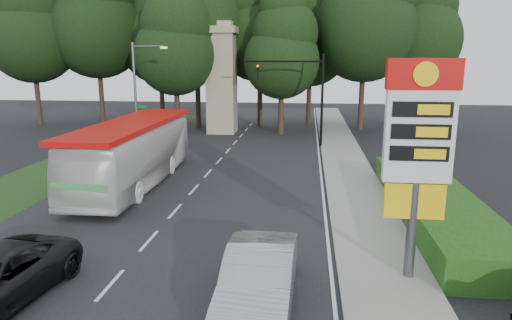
# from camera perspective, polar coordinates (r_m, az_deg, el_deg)

# --- Properties ---
(ground) EXTENTS (120.00, 120.00, 0.00)m
(ground) POSITION_cam_1_polar(r_m,az_deg,el_deg) (14.83, -18.56, -15.57)
(ground) COLOR black
(ground) RESTS_ON ground
(road_surface) EXTENTS (14.00, 80.00, 0.02)m
(road_surface) POSITION_cam_1_polar(r_m,az_deg,el_deg) (25.41, -7.23, -3.09)
(road_surface) COLOR black
(road_surface) RESTS_ON ground
(sidewalk_right) EXTENTS (3.00, 80.00, 0.12)m
(sidewalk_right) POSITION_cam_1_polar(r_m,az_deg,el_deg) (24.84, 12.24, -3.53)
(sidewalk_right) COLOR gray
(sidewalk_right) RESTS_ON ground
(grass_verge_left) EXTENTS (5.00, 50.00, 0.02)m
(grass_verge_left) POSITION_cam_1_polar(r_m,az_deg,el_deg) (34.20, -20.46, 0.28)
(grass_verge_left) COLOR #193814
(grass_verge_left) RESTS_ON ground
(hedge) EXTENTS (3.00, 14.00, 1.20)m
(hedge) POSITION_cam_1_polar(r_m,az_deg,el_deg) (21.46, 21.36, -5.20)
(hedge) COLOR #1C4612
(hedge) RESTS_ON ground
(gas_station_pylon) EXTENTS (2.10, 0.45, 6.85)m
(gas_station_pylon) POSITION_cam_1_polar(r_m,az_deg,el_deg) (14.34, 19.66, 2.26)
(gas_station_pylon) COLOR #59595E
(gas_station_pylon) RESTS_ON ground
(traffic_signal_mast) EXTENTS (6.10, 0.35, 7.20)m
(traffic_signal_mast) POSITION_cam_1_polar(r_m,az_deg,el_deg) (35.82, 6.18, 9.07)
(traffic_signal_mast) COLOR black
(traffic_signal_mast) RESTS_ON ground
(streetlight_signs) EXTENTS (2.75, 0.98, 8.00)m
(streetlight_signs) POSITION_cam_1_polar(r_m,az_deg,el_deg) (36.22, -14.56, 8.41)
(streetlight_signs) COLOR #59595E
(streetlight_signs) RESTS_ON ground
(monument) EXTENTS (3.00, 3.00, 10.05)m
(monument) POSITION_cam_1_polar(r_m,az_deg,el_deg) (42.53, -4.31, 10.24)
(monument) COLOR gray
(monument) RESTS_ON ground
(tree_far_west) EXTENTS (8.96, 8.96, 17.60)m
(tree_far_west) POSITION_cam_1_polar(r_m,az_deg,el_deg) (52.88, -26.43, 15.52)
(tree_far_west) COLOR #2D2116
(tree_far_west) RESTS_ON ground
(tree_west_mid) EXTENTS (9.80, 9.80, 19.25)m
(tree_west_mid) POSITION_cam_1_polar(r_m,az_deg,el_deg) (51.86, -19.46, 17.29)
(tree_west_mid) COLOR #2D2116
(tree_west_mid) RESTS_ON ground
(tree_west_near) EXTENTS (8.40, 8.40, 16.50)m
(tree_west_near) POSITION_cam_1_polar(r_m,az_deg,el_deg) (51.38, -12.04, 15.89)
(tree_west_near) COLOR #2D2116
(tree_west_near) RESTS_ON ground
(tree_center_left) EXTENTS (10.08, 10.08, 19.80)m
(tree_center_left) POSITION_cam_1_polar(r_m,az_deg,el_deg) (46.35, -7.59, 18.92)
(tree_center_left) COLOR #2D2116
(tree_center_left) RESTS_ON ground
(tree_center_right) EXTENTS (9.24, 9.24, 18.15)m
(tree_center_right) POSITION_cam_1_polar(r_m,az_deg,el_deg) (47.20, 0.51, 17.69)
(tree_center_right) COLOR #2D2116
(tree_center_right) RESTS_ON ground
(tree_east_near) EXTENTS (8.12, 8.12, 15.95)m
(tree_east_near) POSITION_cam_1_polar(r_m,az_deg,el_deg) (48.84, 6.84, 15.86)
(tree_east_near) COLOR #2D2116
(tree_east_near) RESTS_ON ground
(tree_east_mid) EXTENTS (9.52, 9.52, 18.70)m
(tree_east_mid) POSITION_cam_1_polar(r_m,az_deg,el_deg) (45.27, 13.58, 18.00)
(tree_east_mid) COLOR #2D2116
(tree_east_mid) RESTS_ON ground
(tree_far_east) EXTENTS (8.68, 8.68, 17.05)m
(tree_far_east) POSITION_cam_1_polar(r_m,az_deg,el_deg) (47.96, 19.40, 16.12)
(tree_far_east) COLOR #2D2116
(tree_far_east) RESTS_ON ground
(tree_monument_left) EXTENTS (7.28, 7.28, 14.30)m
(tree_monument_left) POSITION_cam_1_polar(r_m,az_deg,el_deg) (42.50, -10.15, 14.90)
(tree_monument_left) COLOR #2D2116
(tree_monument_left) RESTS_ON ground
(tree_monument_right) EXTENTS (6.72, 6.72, 13.20)m
(tree_monument_right) POSITION_cam_1_polar(r_m,az_deg,el_deg) (41.34, 3.23, 14.21)
(tree_monument_right) COLOR #2D2116
(tree_monument_right) RESTS_ON ground
(transit_bus) EXTENTS (3.15, 12.62, 3.50)m
(transit_bus) POSITION_cam_1_polar(r_m,az_deg,el_deg) (25.84, -15.02, 0.81)
(transit_bus) COLOR white
(transit_bus) RESTS_ON ground
(sedan_silver) EXTENTS (1.97, 5.41, 1.77)m
(sedan_silver) POSITION_cam_1_polar(r_m,az_deg,el_deg) (12.98, 0.38, -14.69)
(sedan_silver) COLOR #9FA2A6
(sedan_silver) RESTS_ON ground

